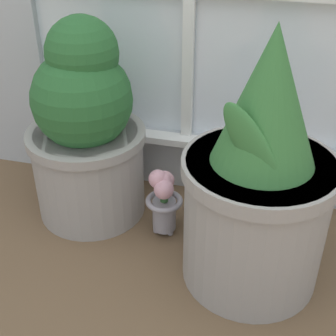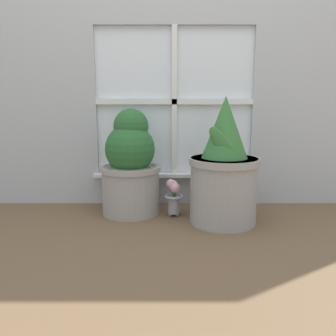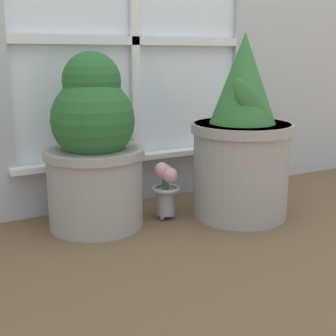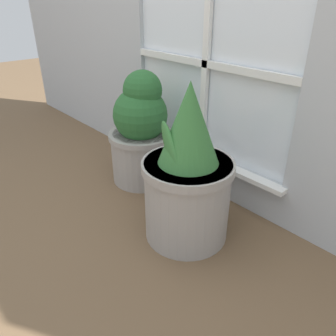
# 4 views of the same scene
# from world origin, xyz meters

# --- Properties ---
(ground_plane) EXTENTS (10.00, 10.00, 0.00)m
(ground_plane) POSITION_xyz_m (0.00, 0.00, 0.00)
(ground_plane) COLOR brown
(wall_with_window) EXTENTS (4.40, 0.10, 2.50)m
(wall_with_window) POSITION_xyz_m (0.00, 0.59, 1.28)
(wall_with_window) COLOR #B2B7BC
(wall_with_window) RESTS_ON ground_plane
(potted_plant_left) EXTENTS (0.39, 0.39, 0.67)m
(potted_plant_left) POSITION_xyz_m (-0.28, 0.35, 0.31)
(potted_plant_left) COLOR #9E9993
(potted_plant_left) RESTS_ON ground_plane
(potted_plant_right) EXTENTS (0.41, 0.41, 0.74)m
(potted_plant_right) POSITION_xyz_m (0.28, 0.18, 0.31)
(potted_plant_right) COLOR #9E9993
(potted_plant_right) RESTS_ON ground_plane
(flower_vase) EXTENTS (0.12, 0.12, 0.24)m
(flower_vase) POSITION_xyz_m (-0.01, 0.29, 0.14)
(flower_vase) COLOR #99939E
(flower_vase) RESTS_ON ground_plane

